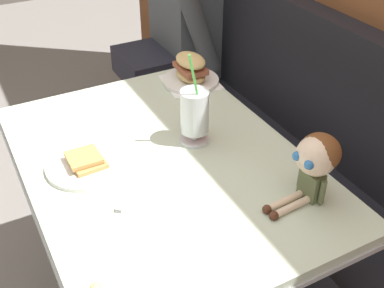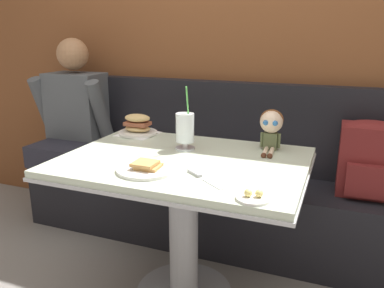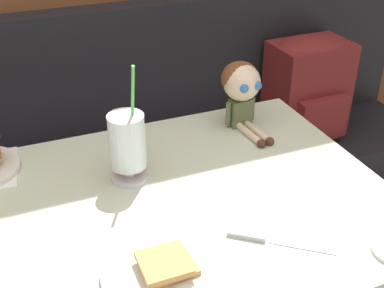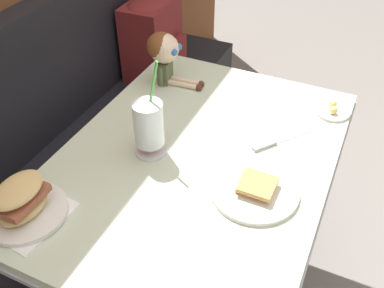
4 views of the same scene
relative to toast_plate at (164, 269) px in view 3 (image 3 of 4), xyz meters
name	(u,v)px [view 3 (image 3 of 4)]	position (x,y,z in m)	size (l,w,h in m)	color
booth_bench	(112,197)	(0.07, 0.84, -0.42)	(2.60, 0.48, 1.00)	black
diner_table	(166,265)	(0.07, 0.21, -0.21)	(1.11, 0.81, 0.74)	beige
toast_plate	(164,269)	(0.00, 0.00, 0.00)	(0.25, 0.25, 0.04)	white
milkshake_glass	(127,145)	(0.03, 0.35, 0.09)	(0.10, 0.10, 0.31)	silver
butter_knife	(261,237)	(0.23, 0.02, -0.01)	(0.20, 0.16, 0.01)	silver
seated_doll	(242,86)	(0.42, 0.50, 0.12)	(0.12, 0.22, 0.20)	#5B6642
backpack	(308,85)	(0.89, 0.82, -0.09)	(0.31, 0.25, 0.41)	maroon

